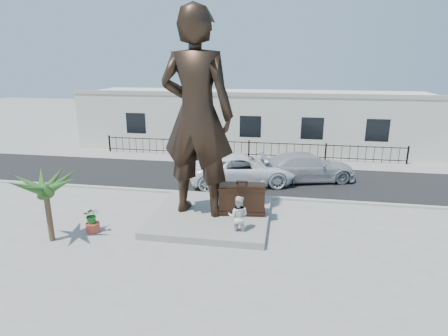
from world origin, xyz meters
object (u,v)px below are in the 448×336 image
object	(u,v)px
tourist	(238,217)
suitcase	(242,199)
statue	(197,115)
car_white	(242,169)

from	to	relation	value
tourist	suitcase	bearing A→B (deg)	-86.94
suitcase	statue	bearing A→B (deg)	175.15
statue	suitcase	size ratio (longest dim) A/B	4.38
tourist	car_white	size ratio (longest dim) A/B	0.28
statue	suitcase	world-z (taller)	statue
suitcase	tourist	world-z (taller)	tourist
suitcase	car_white	xyz separation A→B (m)	(-0.63, 5.15, -0.14)
statue	suitcase	distance (m)	4.21
car_white	suitcase	bearing A→B (deg)	170.16
tourist	car_white	xyz separation A→B (m)	(-0.69, 6.80, -0.01)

